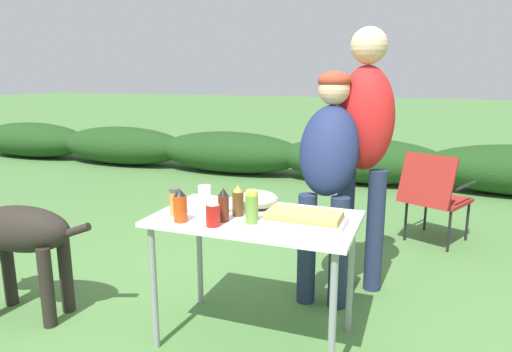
{
  "coord_description": "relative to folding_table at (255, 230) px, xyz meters",
  "views": [
    {
      "loc": [
        0.83,
        -2.23,
        1.49
      ],
      "look_at": [
        -0.12,
        0.33,
        0.89
      ],
      "focal_mm": 32.0,
      "sensor_mm": 36.0,
      "label": 1
    }
  ],
  "objects": [
    {
      "name": "standing_person_in_dark_puffer",
      "position": [
        0.45,
        0.89,
        0.43
      ],
      "size": [
        0.39,
        0.28,
        1.8
      ],
      "rotation": [
        0.0,
        0.0,
        -0.01
      ],
      "color": "#232D4C",
      "rests_on": "ground"
    },
    {
      "name": "standing_person_in_navy_coat",
      "position": [
        0.26,
        0.65,
        0.27
      ],
      "size": [
        0.39,
        0.49,
        1.52
      ],
      "rotation": [
        0.0,
        0.0,
        0.02
      ],
      "color": "#232D4C",
      "rests_on": "ground"
    },
    {
      "name": "camp_chair_green_behind_table",
      "position": [
        0.95,
        1.99,
        -0.2
      ],
      "size": [
        0.67,
        0.73,
        0.83
      ],
      "rotation": [
        0.0,
        0.0,
        -0.44
      ],
      "color": "maroon",
      "rests_on": "ground"
    },
    {
      "name": "ground_plane",
      "position": [
        0.0,
        0.0,
        -0.66
      ],
      "size": [
        60.0,
        60.0,
        0.0
      ],
      "primitive_type": "plane",
      "color": "#4C7A3D"
    },
    {
      "name": "plate_stack",
      "position": [
        -0.27,
        0.05,
        0.09
      ],
      "size": [
        0.24,
        0.24,
        0.02
      ],
      "primitive_type": "cylinder",
      "color": "white",
      "rests_on": "folding_table"
    },
    {
      "name": "relish_jar",
      "position": [
        0.02,
        -0.11,
        0.16
      ],
      "size": [
        0.07,
        0.07,
        0.18
      ],
      "color": "olive",
      "rests_on": "folding_table"
    },
    {
      "name": "beer_bottle",
      "position": [
        -0.1,
        -0.01,
        0.16
      ],
      "size": [
        0.06,
        0.06,
        0.17
      ],
      "color": "brown",
      "rests_on": "folding_table"
    },
    {
      "name": "bbq_sauce_bottle",
      "position": [
        -0.13,
        -0.13,
        0.16
      ],
      "size": [
        0.06,
        0.06,
        0.18
      ],
      "color": "#562314",
      "rests_on": "folding_table"
    },
    {
      "name": "spice_jar",
      "position": [
        -0.42,
        -0.13,
        0.15
      ],
      "size": [
        0.06,
        0.06,
        0.15
      ],
      "color": "#B2893D",
      "rests_on": "folding_table"
    },
    {
      "name": "shrub_hedge",
      "position": [
        0.0,
        4.22,
        -0.34
      ],
      "size": [
        14.4,
        0.9,
        0.64
      ],
      "color": "#1E4219",
      "rests_on": "ground"
    },
    {
      "name": "food_tray",
      "position": [
        0.27,
        0.0,
        0.1
      ],
      "size": [
        0.44,
        0.24,
        0.06
      ],
      "color": "#9E9EA3",
      "rests_on": "folding_table"
    },
    {
      "name": "folding_table",
      "position": [
        0.0,
        0.0,
        0.0
      ],
      "size": [
        1.1,
        0.64,
        0.74
      ],
      "color": "white",
      "rests_on": "ground"
    },
    {
      "name": "mixing_bowl",
      "position": [
        -0.04,
        0.17,
        0.13
      ],
      "size": [
        0.24,
        0.24,
        0.1
      ],
      "primitive_type": "ellipsoid",
      "color": "#ADBC99",
      "rests_on": "folding_table"
    },
    {
      "name": "paper_cup_stack",
      "position": [
        -0.39,
        0.17,
        0.13
      ],
      "size": [
        0.08,
        0.08,
        0.1
      ],
      "primitive_type": "cylinder",
      "color": "white",
      "rests_on": "folding_table"
    },
    {
      "name": "ketchup_bottle",
      "position": [
        -0.15,
        -0.22,
        0.15
      ],
      "size": [
        0.07,
        0.07,
        0.14
      ],
      "color": "red",
      "rests_on": "folding_table"
    },
    {
      "name": "hot_sauce_bottle",
      "position": [
        -0.34,
        -0.22,
        0.16
      ],
      "size": [
        0.07,
        0.07,
        0.18
      ],
      "color": "#CC4214",
      "rests_on": "folding_table"
    },
    {
      "name": "dog",
      "position": [
        -1.5,
        -0.25,
        -0.12
      ],
      "size": [
        1.03,
        0.38,
        0.79
      ],
      "rotation": [
        0.0,
        0.0,
        1.71
      ],
      "color": "#28231E",
      "rests_on": "ground"
    }
  ]
}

